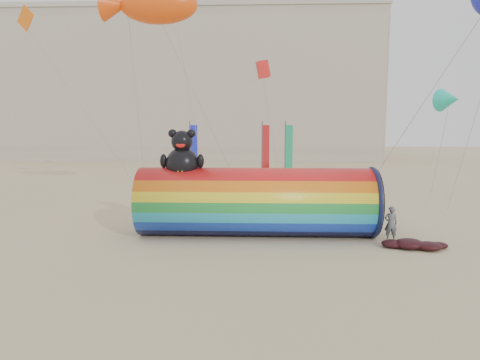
{
  "coord_description": "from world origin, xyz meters",
  "views": [
    {
      "loc": [
        1.23,
        -17.96,
        4.92
      ],
      "look_at": [
        0.5,
        1.5,
        2.4
      ],
      "focal_mm": 32.0,
      "sensor_mm": 36.0,
      "label": 1
    }
  ],
  "objects_px": {
    "windsock_assembly": "(256,200)",
    "fabric_bundle": "(414,244)",
    "kite_handler": "(391,224)",
    "hotel_building": "(167,88)"
  },
  "relations": [
    {
      "from": "hotel_building",
      "to": "windsock_assembly",
      "type": "height_order",
      "value": "hotel_building"
    },
    {
      "from": "kite_handler",
      "to": "fabric_bundle",
      "type": "relative_size",
      "value": 0.58
    },
    {
      "from": "hotel_building",
      "to": "kite_handler",
      "type": "xyz_separation_m",
      "value": [
        18.95,
        -45.98,
        -9.55
      ]
    },
    {
      "from": "windsock_assembly",
      "to": "kite_handler",
      "type": "relative_size",
      "value": 6.88
    },
    {
      "from": "windsock_assembly",
      "to": "kite_handler",
      "type": "bearing_deg",
      "value": -8.47
    },
    {
      "from": "kite_handler",
      "to": "fabric_bundle",
      "type": "height_order",
      "value": "kite_handler"
    },
    {
      "from": "hotel_building",
      "to": "windsock_assembly",
      "type": "relative_size",
      "value": 5.79
    },
    {
      "from": "fabric_bundle",
      "to": "hotel_building",
      "type": "bearing_deg",
      "value": 112.59
    },
    {
      "from": "windsock_assembly",
      "to": "kite_handler",
      "type": "height_order",
      "value": "windsock_assembly"
    },
    {
      "from": "windsock_assembly",
      "to": "fabric_bundle",
      "type": "height_order",
      "value": "windsock_assembly"
    }
  ]
}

